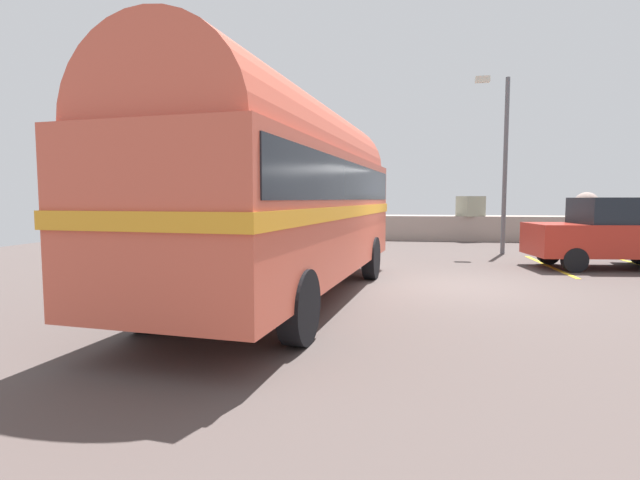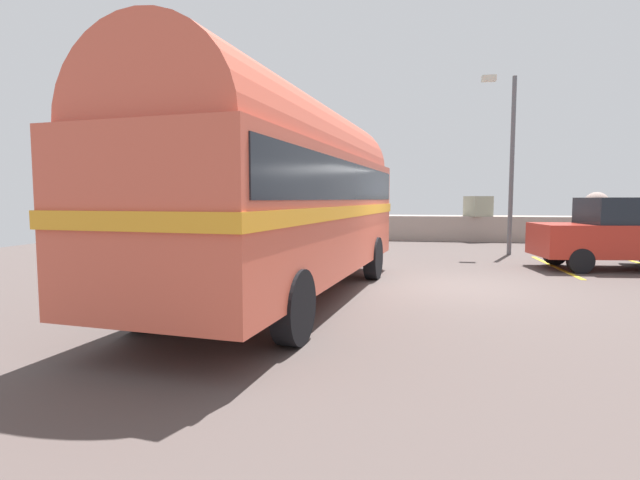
{
  "view_description": "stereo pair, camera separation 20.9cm",
  "coord_description": "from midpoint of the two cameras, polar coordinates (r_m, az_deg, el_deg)",
  "views": [
    {
      "loc": [
        -1.17,
        -10.31,
        1.84
      ],
      "look_at": [
        -2.54,
        -1.5,
        1.08
      ],
      "focal_mm": 26.99,
      "sensor_mm": 36.0,
      "label": 1
    },
    {
      "loc": [
        -0.96,
        -10.28,
        1.84
      ],
      "look_at": [
        -2.54,
        -1.5,
        1.08
      ],
      "focal_mm": 26.99,
      "sensor_mm": 36.0,
      "label": 2
    }
  ],
  "objects": [
    {
      "name": "breakwater",
      "position": [
        22.17,
        12.15,
        1.63
      ],
      "size": [
        31.36,
        2.12,
        2.18
      ],
      "color": "gray",
      "rests_on": "ground"
    },
    {
      "name": "ground",
      "position": [
        10.51,
        14.56,
        -5.32
      ],
      "size": [
        32.0,
        26.0,
        0.02
      ],
      "color": "#4F4340"
    },
    {
      "name": "vintage_coach",
      "position": [
        8.72,
        -4.69,
        6.22
      ],
      "size": [
        3.48,
        8.82,
        3.7
      ],
      "rotation": [
        0.0,
        0.0,
        -0.12
      ],
      "color": "black",
      "rests_on": "ground"
    },
    {
      "name": "lamp_post",
      "position": [
        16.94,
        20.43,
        9.45
      ],
      "size": [
        1.12,
        0.44,
        5.76
      ],
      "color": "#5B5B60",
      "rests_on": "ground"
    },
    {
      "name": "parked_car_nearest",
      "position": [
        14.69,
        31.16,
        0.78
      ],
      "size": [
        4.25,
        2.12,
        1.86
      ],
      "rotation": [
        0.0,
        0.0,
        1.68
      ],
      "color": "black",
      "rests_on": "ground"
    }
  ]
}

